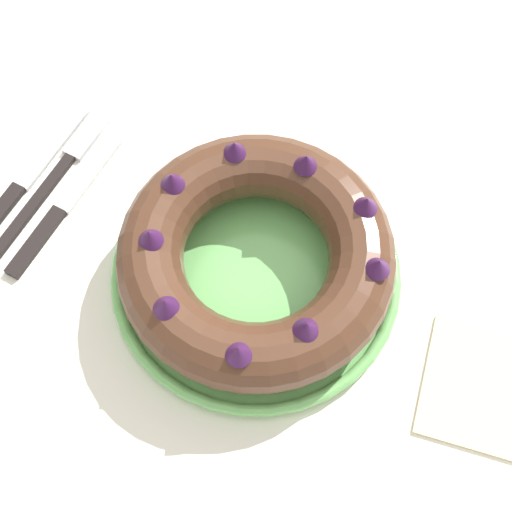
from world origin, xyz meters
name	(u,v)px	position (x,y,z in m)	size (l,w,h in m)	color
ground_plane	(242,442)	(0.00, 0.00, 0.00)	(8.00, 8.00, 0.00)	brown
dining_table	(231,331)	(0.00, 0.00, 0.66)	(1.17, 1.29, 0.75)	silver
serving_dish	(256,273)	(0.01, 0.04, 0.76)	(0.30, 0.30, 0.02)	#6BB760
bundt_cake	(256,256)	(0.01, 0.04, 0.80)	(0.27, 0.27, 0.08)	#4C2D1E
fork	(55,177)	(-0.24, 0.04, 0.75)	(0.02, 0.21, 0.01)	black
serving_knife	(17,190)	(-0.27, 0.01, 0.75)	(0.02, 0.24, 0.01)	black
cake_knife	(58,212)	(-0.21, 0.00, 0.75)	(0.02, 0.20, 0.01)	black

